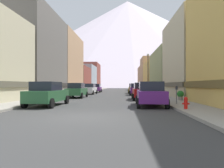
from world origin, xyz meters
TOP-DOWN VIEW (x-y plane):
  - ground_plane at (0.00, 0.00)m, footprint 400.00×400.00m
  - sidewalk_left at (-6.25, 35.00)m, footprint 2.50×100.00m
  - sidewalk_right at (6.25, 35.00)m, footprint 2.50×100.00m
  - storefront_left_1 at (-10.69, 17.41)m, footprint 6.68×11.81m
  - storefront_left_2 at (-10.67, 30.16)m, footprint 6.64×13.27m
  - storefront_left_3 at (-12.03, 42.86)m, footprint 9.36×11.14m
  - storefront_left_4 at (-11.69, 54.80)m, footprint 8.67×12.18m
  - storefront_left_5 at (-12.25, 66.78)m, footprint 9.79×11.73m
  - storefront_right_1 at (11.70, 14.47)m, footprint 8.71×10.10m
  - storefront_right_2 at (11.35, 26.75)m, footprint 8.00×13.53m
  - storefront_right_3 at (12.10, 40.47)m, footprint 9.49×12.75m
  - storefront_right_4 at (12.21, 51.95)m, footprint 9.73×9.31m
  - storefront_right_5 at (11.04, 62.07)m, footprint 7.38×10.40m
  - car_left_0 at (-3.80, 5.01)m, footprint 2.15×4.44m
  - car_left_1 at (-3.80, 14.34)m, footprint 2.08×4.41m
  - car_left_2 at (-3.80, 23.52)m, footprint 2.20×4.46m
  - car_left_3 at (-3.80, 32.06)m, footprint 2.10×4.42m
  - car_right_0 at (3.80, 5.18)m, footprint 2.23×4.48m
  - car_right_1 at (3.80, 11.63)m, footprint 2.09×4.41m
  - car_right_2 at (3.80, 20.96)m, footprint 2.08×4.41m
  - car_right_3 at (3.80, 27.39)m, footprint 2.22×4.47m
  - fire_hydrant_near at (5.45, 2.37)m, footprint 0.40×0.22m
  - parking_meter_near at (5.75, 5.48)m, footprint 0.14×0.10m
  - potted_plant_0 at (7.00, 8.85)m, footprint 0.61×0.61m
  - pedestrian_0 at (-6.25, 12.63)m, footprint 0.36×0.36m
  - streetlamp_right at (5.35, 18.80)m, footprint 0.36×0.36m
  - mountain_backdrop at (8.26, 260.00)m, footprint 348.29×348.29m

SIDE VIEW (x-z plane):
  - ground_plane at x=0.00m, z-range 0.00..0.00m
  - sidewalk_left at x=-6.25m, z-range 0.00..0.15m
  - sidewalk_right at x=6.25m, z-range 0.00..0.15m
  - fire_hydrant_near at x=5.45m, z-range 0.17..0.88m
  - potted_plant_0 at x=7.00m, z-range 0.20..1.08m
  - pedestrian_0 at x=-6.25m, z-range 0.08..1.66m
  - car_left_0 at x=-3.80m, z-range 0.01..1.79m
  - car_left_1 at x=-3.80m, z-range 0.01..1.79m
  - car_left_2 at x=-3.80m, z-range 0.01..1.79m
  - car_left_3 at x=-3.80m, z-range 0.01..1.79m
  - car_right_0 at x=3.80m, z-range 0.01..1.79m
  - car_right_1 at x=3.80m, z-range 0.01..1.79m
  - car_right_2 at x=3.80m, z-range 0.01..1.79m
  - car_right_3 at x=3.80m, z-range 0.01..1.79m
  - parking_meter_near at x=5.75m, z-range 0.35..1.68m
  - storefront_left_3 at x=-12.03m, z-range -0.12..6.26m
  - storefront_right_3 at x=12.10m, z-range -0.13..7.08m
  - storefront_right_2 at x=11.35m, z-range -0.14..7.54m
  - storefront_left_4 at x=-11.69m, z-range -0.14..7.70m
  - storefront_right_5 at x=11.04m, z-range -0.15..7.85m
  - streetlamp_right at x=5.35m, z-range 1.06..6.92m
  - storefront_right_1 at x=11.70m, z-range -0.16..9.23m
  - storefront_left_5 at x=-12.25m, z-range -0.17..9.72m
  - storefront_right_4 at x=12.21m, z-range -0.17..9.73m
  - storefront_left_1 at x=-10.69m, z-range -0.18..11.45m
  - storefront_left_2 at x=-10.67m, z-range -0.18..11.57m
  - mountain_backdrop at x=8.26m, z-range 0.00..115.83m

